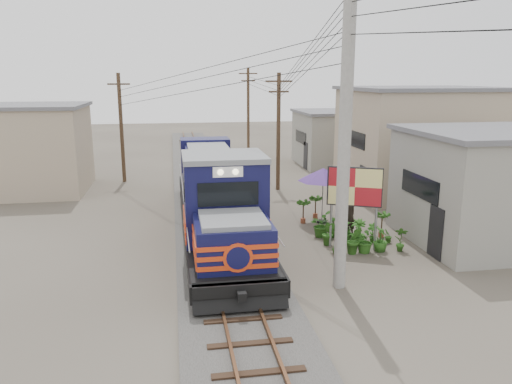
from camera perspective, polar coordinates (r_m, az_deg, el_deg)
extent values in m
plane|color=#473F35|center=(16.76, -2.74, -10.84)|extent=(120.00, 120.00, 0.00)
cube|color=#595651|center=(26.16, -5.35, -1.83)|extent=(3.60, 70.00, 0.16)
cube|color=#51331E|center=(26.08, -6.53, -1.49)|extent=(0.08, 70.00, 0.12)
cube|color=#51331E|center=(26.15, -4.19, -1.40)|extent=(0.08, 70.00, 0.12)
cube|color=black|center=(22.00, -4.58, -2.84)|extent=(2.91, 16.03, 0.55)
cube|color=black|center=(17.36, -3.10, -8.29)|extent=(2.20, 3.21, 0.65)
cube|color=black|center=(26.90, -5.51, -0.55)|extent=(2.20, 3.21, 0.65)
cube|color=#0F1039|center=(15.84, -2.66, -5.98)|extent=(2.38, 2.40, 1.50)
cube|color=#0F1039|center=(18.00, -3.64, -0.98)|extent=(2.85, 2.61, 3.11)
cube|color=slate|center=(17.68, -3.72, 4.06)|extent=(2.91, 2.74, 0.18)
cube|color=black|center=(16.60, -3.20, -0.23)|extent=(2.03, 0.06, 0.80)
cube|color=white|center=(16.43, -3.23, 2.31)|extent=(1.00, 0.06, 0.35)
cube|color=#0F1039|center=(24.13, -5.16, 1.65)|extent=(2.27, 9.82, 2.30)
cube|color=slate|center=(23.92, -5.22, 4.47)|extent=(2.03, 9.82, 0.18)
cube|color=red|center=(21.85, -4.61, -1.45)|extent=(2.95, 16.03, 0.14)
cube|color=red|center=(21.78, -4.62, -0.68)|extent=(2.95, 16.03, 0.14)
cube|color=red|center=(21.71, -4.64, 0.09)|extent=(2.95, 16.03, 0.14)
cylinder|color=#9E9B93|center=(15.73, 10.12, 6.33)|extent=(0.40, 0.40, 10.00)
cylinder|color=#4C3826|center=(30.06, 2.57, 6.81)|extent=(0.24, 0.24, 7.00)
cube|color=#4C3826|center=(29.88, 2.63, 12.53)|extent=(1.60, 0.10, 0.10)
cube|color=#4C3826|center=(29.89, 2.62, 11.38)|extent=(1.20, 0.10, 0.10)
cylinder|color=#4C3826|center=(43.82, -0.89, 9.13)|extent=(0.24, 0.24, 7.50)
cube|color=#4C3826|center=(43.71, -0.91, 13.39)|extent=(1.60, 0.10, 0.10)
cube|color=#4C3826|center=(43.71, -0.91, 12.60)|extent=(1.20, 0.10, 0.10)
cylinder|color=#4C3826|center=(33.54, -15.13, 7.03)|extent=(0.24, 0.24, 7.00)
cube|color=#4C3826|center=(33.38, -15.44, 12.15)|extent=(1.60, 0.10, 0.10)
cube|color=#4C3826|center=(33.39, -15.38, 11.12)|extent=(1.20, 0.10, 0.10)
cube|color=gray|center=(22.98, 25.96, 0.35)|extent=(7.00, 6.00, 4.50)
cube|color=slate|center=(22.63, 26.55, 6.17)|extent=(7.35, 6.30, 0.20)
cube|color=black|center=(21.10, 18.19, 0.62)|extent=(0.05, 3.00, 0.90)
cube|color=tan|center=(30.96, 18.07, 5.43)|extent=(8.00, 7.00, 6.00)
cube|color=slate|center=(30.73, 18.49, 11.16)|extent=(8.40, 7.35, 0.20)
cube|color=black|center=(29.29, 11.08, 6.01)|extent=(0.05, 3.50, 0.90)
cube|color=gray|center=(39.63, 9.39, 5.99)|extent=(6.00, 6.00, 4.00)
cube|color=slate|center=(39.43, 9.50, 9.02)|extent=(6.30, 6.30, 0.20)
cube|color=black|center=(38.74, 5.14, 6.25)|extent=(0.05, 3.00, 0.90)
cube|color=tan|center=(32.58, -24.16, 4.39)|extent=(6.00, 6.00, 5.00)
cube|color=slate|center=(32.34, -24.59, 8.94)|extent=(6.30, 6.30, 0.20)
cylinder|color=#99999E|center=(20.39, 8.57, -2.90)|extent=(0.10, 0.10, 2.45)
cylinder|color=#99999E|center=(20.29, 13.54, -3.21)|extent=(0.10, 0.10, 2.45)
cube|color=black|center=(20.00, 11.21, 0.59)|extent=(2.02, 1.00, 1.57)
cube|color=#AA161F|center=(19.97, 11.24, 0.58)|extent=(1.91, 0.92, 1.47)
cylinder|color=black|center=(23.95, 7.53, -3.37)|extent=(0.48, 0.48, 0.10)
cylinder|color=#99999E|center=(23.65, 7.61, -0.71)|extent=(0.05, 0.05, 2.39)
cone|color=#44246D|center=(23.41, 7.69, 2.01)|extent=(2.79, 2.79, 0.60)
imported|color=black|center=(21.93, 10.60, -2.59)|extent=(0.82, 0.71, 1.89)
imported|color=#275819|center=(19.76, 9.10, -5.96)|extent=(0.31, 0.44, 0.80)
imported|color=#275819|center=(19.90, 11.15, -5.43)|extent=(0.67, 0.57, 1.11)
imported|color=#275819|center=(20.16, 12.25, -5.42)|extent=(0.99, 1.07, 0.99)
imported|color=#275819|center=(20.42, 14.04, -5.28)|extent=(0.73, 0.73, 0.99)
imported|color=#275819|center=(20.64, 16.23, -5.18)|extent=(0.64, 0.57, 1.01)
imported|color=#275819|center=(20.72, 8.32, -4.71)|extent=(0.71, 0.71, 1.01)
imported|color=#275819|center=(20.97, 9.95, -4.44)|extent=(1.13, 1.03, 1.10)
imported|color=#275819|center=(20.97, 11.58, -4.53)|extent=(0.79, 0.79, 1.08)
imported|color=#275819|center=(21.43, 13.18, -4.52)|extent=(0.52, 0.55, 0.87)
imported|color=#275819|center=(21.52, 14.84, -4.88)|extent=(0.44, 0.41, 0.63)
imported|color=#275819|center=(21.76, 7.38, -3.71)|extent=(1.12, 1.20, 1.09)
imported|color=#275819|center=(21.84, 8.87, -4.01)|extent=(0.68, 0.68, 0.86)
imported|color=#275819|center=(22.10, 10.39, -3.63)|extent=(0.55, 0.38, 1.03)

